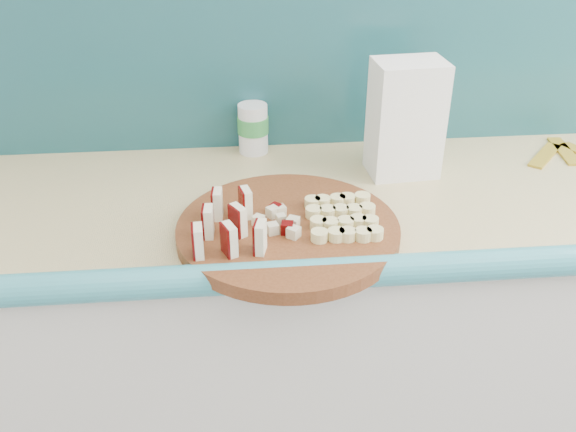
{
  "coord_description": "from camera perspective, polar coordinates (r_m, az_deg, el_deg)",
  "views": [
    {
      "loc": [
        -0.35,
        0.26,
        1.6
      ],
      "look_at": [
        -0.26,
        1.33,
        0.96
      ],
      "focal_mm": 40.0,
      "sensor_mm": 36.0,
      "label": 1
    }
  ],
  "objects": [
    {
      "name": "canister",
      "position": [
        1.61,
        -3.12,
        7.86
      ],
      "size": [
        0.08,
        0.08,
        0.12
      ],
      "rotation": [
        0.0,
        0.0,
        0.16
      ],
      "color": "white",
      "rests_on": "kitchen_counter"
    },
    {
      "name": "apple_wedges",
      "position": [
        1.22,
        -5.37,
        -0.65
      ],
      "size": [
        0.13,
        0.17,
        0.06
      ],
      "color": "beige",
      "rests_on": "cutting_board"
    },
    {
      "name": "banana_peel",
      "position": [
        1.76,
        23.49,
        5.08
      ],
      "size": [
        0.23,
        0.19,
        0.01
      ],
      "rotation": [
        0.0,
        0.0,
        -0.28
      ],
      "color": "#B38E22",
      "rests_on": "kitchen_counter"
    },
    {
      "name": "flour_bag",
      "position": [
        1.5,
        10.41,
        8.49
      ],
      "size": [
        0.16,
        0.12,
        0.27
      ],
      "primitive_type": "cube",
      "rotation": [
        0.0,
        0.0,
        0.08
      ],
      "color": "white",
      "rests_on": "kitchen_counter"
    },
    {
      "name": "cutting_board",
      "position": [
        1.27,
        0.0,
        -1.31
      ],
      "size": [
        0.45,
        0.45,
        0.03
      ],
      "primitive_type": "cylinder",
      "rotation": [
        0.0,
        0.0,
        0.02
      ],
      "color": "#4F2611",
      "rests_on": "kitchen_counter"
    },
    {
      "name": "backsplash",
      "position": [
        1.66,
        11.25,
        14.75
      ],
      "size": [
        2.2,
        0.02,
        0.5
      ],
      "primitive_type": "cube",
      "color": "teal",
      "rests_on": "kitchen_counter"
    },
    {
      "name": "kitchen_counter",
      "position": [
        1.75,
        11.4,
        -10.9
      ],
      "size": [
        2.2,
        0.63,
        0.91
      ],
      "color": "silver",
      "rests_on": "ground"
    },
    {
      "name": "banana_slices",
      "position": [
        1.28,
        4.84,
        -0.11
      ],
      "size": [
        0.14,
        0.17,
        0.02
      ],
      "color": "#E5D98C",
      "rests_on": "cutting_board"
    },
    {
      "name": "apple_chunks",
      "position": [
        1.26,
        -1.25,
        -0.45
      ],
      "size": [
        0.07,
        0.08,
        0.02
      ],
      "color": "beige",
      "rests_on": "cutting_board"
    }
  ]
}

